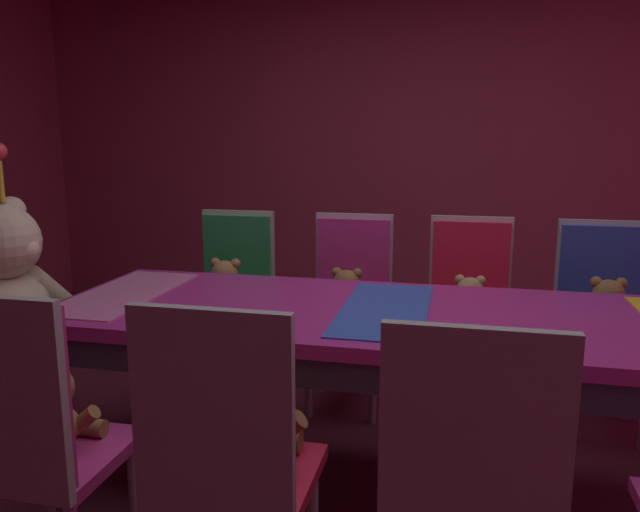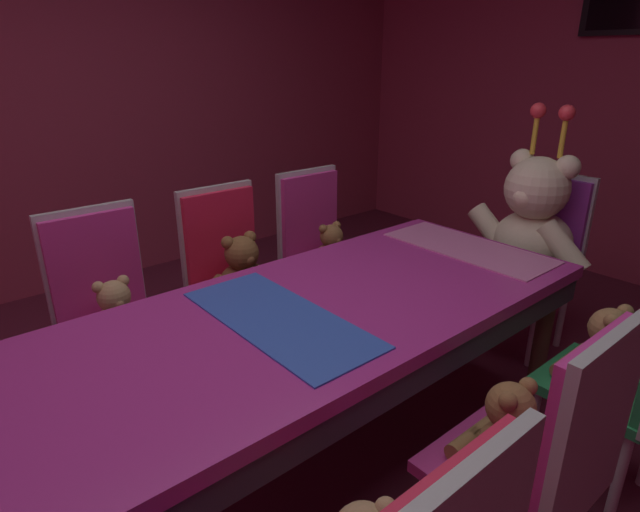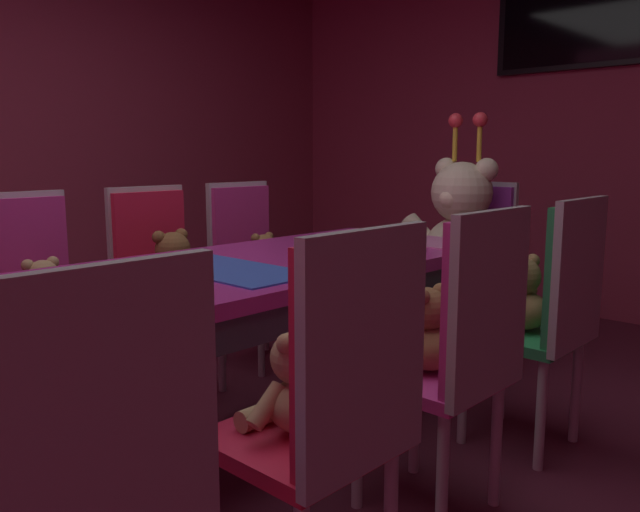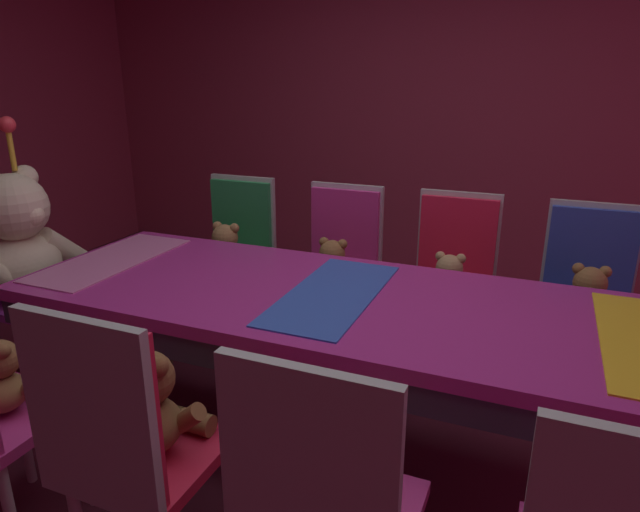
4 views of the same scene
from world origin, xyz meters
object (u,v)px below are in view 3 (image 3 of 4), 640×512
object	(u,v)px
teddy_left_1	(45,296)
throne_chair	(474,251)
chair_left_3	(248,253)
teddy_left_3	(265,261)
teddy_left_2	(174,270)
chair_right_1	(339,393)
teddy_right_2	(425,334)
chair_right_3	(556,301)
chair_left_1	(29,286)
chair_right_2	(465,337)
chair_left_2	(157,267)
king_teddy_bear	(459,228)
chair_right_0	(83,494)
wall_tv	(581,17)
teddy_right_1	(296,388)
teddy_right_0	(45,473)
teddy_right_3	(519,298)
banquet_table	(216,291)

from	to	relation	value
teddy_left_1	throne_chair	xyz separation A→B (m)	(0.72, 2.12, 0.02)
chair_left_3	teddy_left_3	bearing A→B (deg)	0.00
teddy_left_2	chair_right_1	world-z (taller)	chair_right_1
teddy_left_1	teddy_right_2	size ratio (longest dim) A/B	0.97
teddy_left_3	chair_right_3	distance (m)	1.59
teddy_left_2	teddy_right_2	distance (m)	1.42
chair_left_1	teddy_left_2	xyz separation A→B (m)	(0.15, 0.61, 0.00)
teddy_left_2	chair_right_2	size ratio (longest dim) A/B	0.36
teddy_left_1	chair_left_2	bearing A→B (deg)	102.61
teddy_right_2	chair_right_3	distance (m)	0.66
chair_left_1	king_teddy_bear	distance (m)	2.14
chair_right_0	wall_tv	xyz separation A→B (m)	(-0.86, 4.05, 1.45)
chair_right_1	teddy_right_1	xyz separation A→B (m)	(-0.14, -0.00, -0.02)
throne_chair	teddy_left_1	bearing A→B (deg)	-18.88
chair_left_1	teddy_left_1	world-z (taller)	chair_left_1
chair_left_3	teddy_left_3	size ratio (longest dim) A/B	3.56
chair_right_0	teddy_right_0	xyz separation A→B (m)	(-0.14, -0.00, -0.01)
teddy_right_1	chair_left_3	bearing A→B (deg)	-37.05
teddy_right_1	chair_right_2	world-z (taller)	chair_right_2
teddy_right_3	throne_chair	world-z (taller)	throne_chair
teddy_left_2	king_teddy_bear	world-z (taller)	king_teddy_bear
chair_right_0	chair_left_2	bearing A→B (deg)	-35.75
teddy_left_2	wall_tv	world-z (taller)	wall_tv
teddy_right_0	throne_chair	bearing A→B (deg)	-75.36
chair_right_3	king_teddy_bear	xyz separation A→B (m)	(-0.85, 0.72, 0.15)
teddy_left_1	chair_right_2	bearing A→B (deg)	20.36
chair_left_1	teddy_right_2	size ratio (longest dim) A/B	3.36
banquet_table	chair_right_3	size ratio (longest dim) A/B	2.58
chair_left_3	throne_chair	bearing A→B (deg)	46.42
king_teddy_bear	teddy_right_3	bearing A→B (deg)	44.45
chair_left_1	wall_tv	bearing A→B (deg)	75.74
chair_right_2	chair_right_0	bearing A→B (deg)	90.72
teddy_right_0	teddy_right_1	distance (m)	0.62
chair_left_1	banquet_table	bearing A→B (deg)	19.44
banquet_table	wall_tv	bearing A→B (deg)	90.00
chair_right_0	throne_chair	bearing A→B (deg)	-72.59
banquet_table	chair_right_1	xyz separation A→B (m)	(0.87, -0.32, -0.06)
teddy_left_1	chair_right_2	distance (m)	1.68
teddy_right_1	teddy_right_2	distance (m)	0.60
chair_right_0	chair_right_2	distance (m)	1.22
chair_right_3	chair_right_1	bearing A→B (deg)	91.03
banquet_table	teddy_right_3	world-z (taller)	teddy_right_3
chair_left_2	teddy_left_3	distance (m)	0.60
teddy_right_2	teddy_left_3	bearing A→B (deg)	-23.08
chair_right_0	teddy_right_3	size ratio (longest dim) A/B	3.14
teddy_left_1	teddy_right_1	bearing A→B (deg)	-0.65
throne_chair	teddy_left_2	bearing A→B (deg)	-25.28
chair_right_1	banquet_table	bearing A→B (deg)	-20.30
teddy_left_2	chair_left_3	bearing A→B (deg)	105.56
chair_left_3	wall_tv	size ratio (longest dim) A/B	0.83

